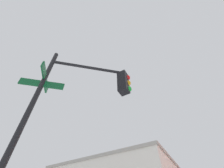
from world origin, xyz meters
TOP-DOWN VIEW (x-y plane):
  - traffic_signal_near at (-6.21, -6.21)m, footprint 2.24×2.07m

SIDE VIEW (x-z plane):
  - traffic_signal_near at x=-6.21m, z-range 1.09..6.40m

